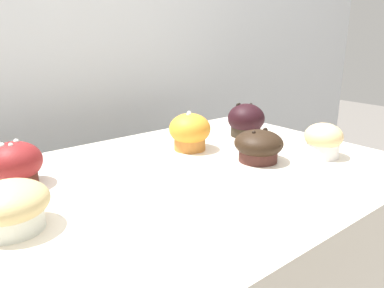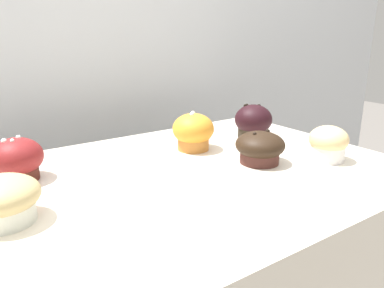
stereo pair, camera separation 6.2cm
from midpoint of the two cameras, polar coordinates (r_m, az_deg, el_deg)
wall_back at (r=1.27m, az=-16.41°, el=1.67°), size 3.20×0.10×1.80m
muffin_front_center at (r=0.62m, az=-24.38°, el=-7.75°), size 0.11×0.11×0.07m
muffin_back_left at (r=0.90m, az=2.16°, el=1.87°), size 0.10×0.10×0.09m
muffin_back_right at (r=0.78m, az=-23.07°, el=-2.25°), size 0.10×0.10×0.09m
muffin_front_left at (r=1.03m, az=11.04°, el=3.31°), size 0.10×0.10×0.09m
muffin_front_right at (r=0.89m, az=21.94°, el=0.08°), size 0.09×0.09×0.08m
muffin_back_center at (r=0.83m, az=12.43°, el=-0.55°), size 0.11×0.11×0.07m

